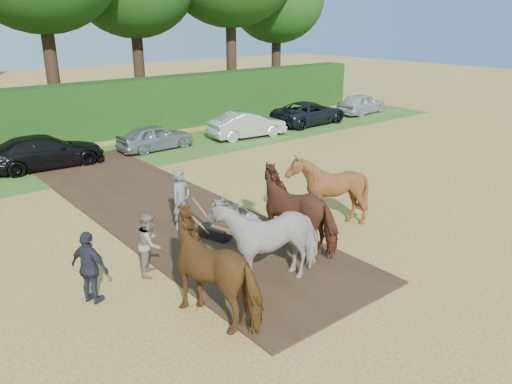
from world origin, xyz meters
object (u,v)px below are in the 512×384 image
at_px(spectator_far, 90,268).
at_px(plough_team, 281,221).
at_px(parked_cars, 108,145).
at_px(spectator_near, 150,244).

relative_size(spectator_far, plough_team, 0.23).
relative_size(spectator_far, parked_cars, 0.04).
xyz_separation_m(plough_team, parked_cars, (0.62, 12.60, -0.44)).
height_order(spectator_far, plough_team, plough_team).
bearing_deg(spectator_far, plough_team, -128.99).
height_order(plough_team, parked_cars, plough_team).
xyz_separation_m(spectator_near, spectator_far, (-1.72, -0.39, 0.05)).
distance_m(spectator_near, spectator_far, 1.76).
bearing_deg(plough_team, parked_cars, 87.17).
distance_m(spectator_far, plough_team, 4.94).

